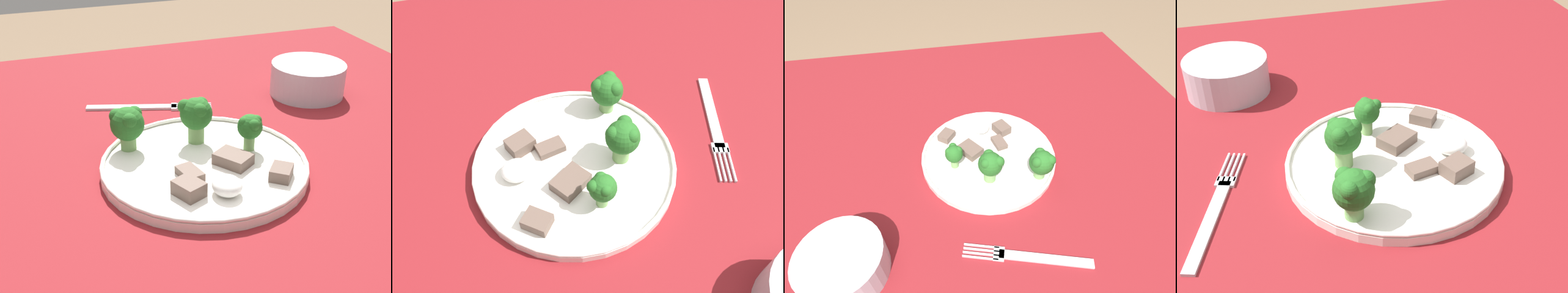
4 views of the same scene
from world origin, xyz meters
TOP-DOWN VIEW (x-y plane):
  - table at (0.00, 0.00)m, footprint 1.07×1.07m
  - dinner_plate at (0.02, -0.01)m, footprint 0.28×0.28m
  - fork at (-0.21, -0.03)m, footprint 0.08×0.20m
  - cream_bowl at (-0.17, 0.25)m, footprint 0.13×0.13m
  - broccoli_floret_near_rim_left at (-0.05, -0.00)m, footprint 0.05×0.05m
  - broccoli_floret_center_left at (0.00, 0.06)m, footprint 0.04×0.03m
  - broccoli_floret_back_left at (-0.06, -0.10)m, footprint 0.05×0.05m
  - meat_slice_front_slice at (0.08, 0.07)m, footprint 0.04×0.04m
  - meat_slice_middle_slice at (0.03, 0.02)m, footprint 0.06×0.05m
  - meat_slice_rear_slice at (0.08, -0.05)m, footprint 0.04×0.04m
  - meat_slice_edge_slice at (0.04, -0.04)m, footprint 0.04×0.03m
  - sauce_dollop at (0.09, -0.01)m, footprint 0.04×0.04m

SIDE VIEW (x-z plane):
  - table at x=0.00m, z-range 0.27..1.03m
  - fork at x=-0.21m, z-range 0.75..0.76m
  - dinner_plate at x=0.02m, z-range 0.75..0.77m
  - meat_slice_edge_slice at x=0.04m, z-range 0.76..0.78m
  - meat_slice_middle_slice at x=0.03m, z-range 0.76..0.78m
  - meat_slice_front_slice at x=0.08m, z-range 0.76..0.78m
  - meat_slice_rear_slice at x=0.08m, z-range 0.76..0.78m
  - sauce_dollop at x=0.09m, z-range 0.76..0.79m
  - cream_bowl at x=-0.17m, z-range 0.75..0.81m
  - broccoli_floret_center_left at x=0.00m, z-range 0.77..0.82m
  - broccoli_floret_back_left at x=-0.06m, z-range 0.77..0.83m
  - broccoli_floret_near_rim_left at x=-0.05m, z-range 0.77..0.84m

